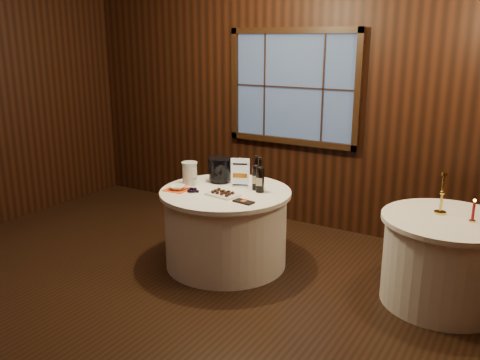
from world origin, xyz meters
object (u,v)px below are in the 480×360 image
Objects in this scene: chocolate_plate at (223,194)px; glass_pitcher at (190,173)px; brass_candlestick at (442,199)px; main_table at (226,227)px; ice_bucket at (220,169)px; grape_bunch at (192,190)px; port_bottle_right at (260,177)px; side_table at (444,261)px; red_candle at (473,213)px; port_bottle_left at (256,175)px; cracker_bowl at (177,187)px; sign_stand at (240,176)px; chocolate_box at (244,202)px.

glass_pitcher is at bearing 163.35° from chocolate_plate.
brass_candlestick reaches higher than chocolate_plate.
ice_bucket reaches higher than main_table.
ice_bucket is at bearing 87.39° from grape_bunch.
port_bottle_right is at bearing 30.99° from glass_pitcher.
glass_pitcher is at bearing -172.94° from side_table.
chocolate_plate is at bearing 4.17° from glass_pitcher.
grape_bunch is at bearing -167.65° from red_candle.
brass_candlestick is (1.68, 0.20, -0.02)m from port_bottle_left.
port_bottle_left is at bearing 37.44° from main_table.
port_bottle_right is 0.75m from glass_pitcher.
red_candle is (2.39, 0.07, -0.06)m from ice_bucket.
glass_pitcher reaches higher than chocolate_plate.
cracker_bowl is at bearing -167.85° from side_table.
glass_pitcher is at bearing 130.74° from grape_bunch.
grape_bunch is 0.18m from cracker_bowl.
sign_stand reaches higher than side_table.
chocolate_plate is (-0.24, -0.28, -0.13)m from port_bottle_right.
port_bottle_left is at bearing -176.18° from side_table.
side_table is 6.91× the size of cracker_bowl.
side_table is at bearing 13.17° from grape_bunch.
side_table is 2.02m from chocolate_plate.
ice_bucket is at bearing -178.21° from red_candle.
main_table is 3.78× the size of port_bottle_left.
glass_pitcher is (-0.21, -0.23, -0.02)m from ice_bucket.
sign_stand reaches higher than chocolate_box.
brass_candlestick reaches higher than cracker_bowl.
side_table is 5.73× the size of chocolate_box.
sign_stand is 1.19× the size of ice_bucket.
port_bottle_right is 1.36× the size of ice_bucket.
chocolate_plate is 1.93m from brass_candlestick.
chocolate_plate is 1.69× the size of red_candle.
sign_stand is at bearing -7.35° from ice_bucket.
chocolate_plate is 0.29m from chocolate_box.
main_table is at bearing -47.05° from ice_bucket.
grape_bunch is (-0.47, -0.41, -0.13)m from port_bottle_left.
sign_stand is at bearing -177.09° from red_candle.
side_table is 4.70× the size of glass_pitcher.
brass_candlestick is (1.87, 0.18, 0.03)m from sign_stand.
chocolate_box is at bearing -101.22° from port_bottle_right.
brass_candlestick is at bearing 15.60° from grape_bunch.
chocolate_box is (0.11, -0.41, -0.14)m from port_bottle_left.
glass_pitcher is (-0.67, -0.18, -0.03)m from port_bottle_left.
chocolate_box is at bearing -0.74° from cracker_bowl.
cracker_bowl is (-0.18, 0.00, 0.00)m from grape_bunch.
grape_bunch is 0.82× the size of glass_pitcher.
glass_pitcher is at bearing 173.43° from port_bottle_right.
cracker_bowl is (-0.66, -0.40, -0.12)m from port_bottle_left.
sign_stand is 0.36m from chocolate_plate.
chocolate_plate is (-0.17, -0.33, -0.13)m from port_bottle_left.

